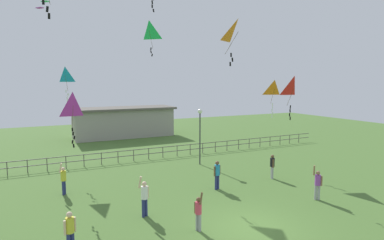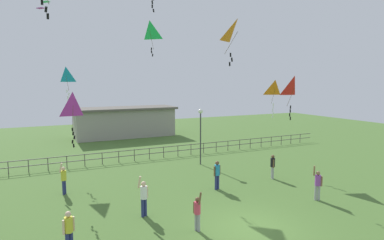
{
  "view_description": "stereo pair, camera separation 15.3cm",
  "coord_description": "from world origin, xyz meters",
  "px_view_note": "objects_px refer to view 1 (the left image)",
  "views": [
    {
      "loc": [
        -8.29,
        -10.93,
        6.4
      ],
      "look_at": [
        0.07,
        6.07,
        4.14
      ],
      "focal_mm": 29.88,
      "sensor_mm": 36.0,
      "label": 1
    },
    {
      "loc": [
        -8.15,
        -11.0,
        6.4
      ],
      "look_at": [
        0.07,
        6.07,
        4.14
      ],
      "focal_mm": 29.88,
      "sensor_mm": 36.0,
      "label": 2
    }
  ],
  "objects_px": {
    "lamppost": "(200,124)",
    "kite_0": "(149,31)",
    "kite_3": "(274,90)",
    "person_6": "(217,173)",
    "kite_4": "(65,77)",
    "person_0": "(144,196)",
    "person_2": "(198,211)",
    "kite_1": "(73,107)",
    "person_1": "(318,183)",
    "person_5": "(63,178)",
    "person_3": "(70,230)",
    "kite_6": "(238,33)",
    "kite_2": "(294,89)",
    "person_4": "(272,165)"
  },
  "relations": [
    {
      "from": "lamppost",
      "to": "kite_0",
      "type": "distance_m",
      "value": 7.82
    },
    {
      "from": "kite_3",
      "to": "kite_0",
      "type": "bearing_deg",
      "value": 153.39
    },
    {
      "from": "person_6",
      "to": "kite_4",
      "type": "distance_m",
      "value": 12.52
    },
    {
      "from": "person_0",
      "to": "kite_3",
      "type": "bearing_deg",
      "value": 19.71
    },
    {
      "from": "person_2",
      "to": "kite_3",
      "type": "bearing_deg",
      "value": 34.14
    },
    {
      "from": "kite_0",
      "to": "kite_1",
      "type": "xyz_separation_m",
      "value": [
        -5.75,
        -4.57,
        -4.89
      ]
    },
    {
      "from": "person_2",
      "to": "person_1",
      "type": "bearing_deg",
      "value": 3.04
    },
    {
      "from": "lamppost",
      "to": "person_5",
      "type": "bearing_deg",
      "value": -165.81
    },
    {
      "from": "person_0",
      "to": "person_6",
      "type": "xyz_separation_m",
      "value": [
        5.09,
        1.83,
        -0.02
      ]
    },
    {
      "from": "person_1",
      "to": "kite_4",
      "type": "bearing_deg",
      "value": 133.83
    },
    {
      "from": "person_3",
      "to": "person_5",
      "type": "bearing_deg",
      "value": 87.51
    },
    {
      "from": "person_0",
      "to": "kite_3",
      "type": "relative_size",
      "value": 0.76
    },
    {
      "from": "lamppost",
      "to": "kite_1",
      "type": "distance_m",
      "value": 10.56
    },
    {
      "from": "person_1",
      "to": "kite_6",
      "type": "height_order",
      "value": "kite_6"
    },
    {
      "from": "person_0",
      "to": "kite_4",
      "type": "bearing_deg",
      "value": 103.74
    },
    {
      "from": "person_5",
      "to": "kite_0",
      "type": "xyz_separation_m",
      "value": [
        6.29,
        3.08,
        9.04
      ]
    },
    {
      "from": "person_0",
      "to": "person_1",
      "type": "height_order",
      "value": "person_0"
    },
    {
      "from": "person_6",
      "to": "person_0",
      "type": "bearing_deg",
      "value": -160.26
    },
    {
      "from": "person_3",
      "to": "kite_3",
      "type": "distance_m",
      "value": 16.53
    },
    {
      "from": "lamppost",
      "to": "person_0",
      "type": "distance_m",
      "value": 10.39
    },
    {
      "from": "lamppost",
      "to": "kite_1",
      "type": "bearing_deg",
      "value": -157.08
    },
    {
      "from": "person_2",
      "to": "person_3",
      "type": "relative_size",
      "value": 1.08
    },
    {
      "from": "person_6",
      "to": "kite_1",
      "type": "relative_size",
      "value": 0.59
    },
    {
      "from": "person_5",
      "to": "kite_1",
      "type": "xyz_separation_m",
      "value": [
        0.54,
        -1.49,
        4.16
      ]
    },
    {
      "from": "lamppost",
      "to": "person_0",
      "type": "xyz_separation_m",
      "value": [
        -6.89,
        -7.48,
        -2.16
      ]
    },
    {
      "from": "lamppost",
      "to": "kite_2",
      "type": "xyz_separation_m",
      "value": [
        1.85,
        -7.92,
        2.84
      ]
    },
    {
      "from": "kite_2",
      "to": "kite_3",
      "type": "bearing_deg",
      "value": 61.72
    },
    {
      "from": "person_2",
      "to": "kite_1",
      "type": "bearing_deg",
      "value": 126.17
    },
    {
      "from": "kite_1",
      "to": "kite_6",
      "type": "bearing_deg",
      "value": -33.56
    },
    {
      "from": "person_0",
      "to": "person_4",
      "type": "height_order",
      "value": "person_0"
    },
    {
      "from": "kite_0",
      "to": "kite_6",
      "type": "bearing_deg",
      "value": -82.17
    },
    {
      "from": "person_0",
      "to": "kite_1",
      "type": "xyz_separation_m",
      "value": [
        -2.68,
        3.44,
        4.08
      ]
    },
    {
      "from": "kite_3",
      "to": "kite_2",
      "type": "bearing_deg",
      "value": -118.28
    },
    {
      "from": "person_4",
      "to": "kite_1",
      "type": "xyz_separation_m",
      "value": [
        -12.17,
        1.36,
        4.17
      ]
    },
    {
      "from": "person_1",
      "to": "kite_6",
      "type": "xyz_separation_m",
      "value": [
        -4.79,
        0.83,
        7.76
      ]
    },
    {
      "from": "person_6",
      "to": "kite_1",
      "type": "height_order",
      "value": "kite_1"
    },
    {
      "from": "person_2",
      "to": "kite_1",
      "type": "distance_m",
      "value": 8.42
    },
    {
      "from": "person_1",
      "to": "person_5",
      "type": "distance_m",
      "value": 14.18
    },
    {
      "from": "person_0",
      "to": "person_3",
      "type": "bearing_deg",
      "value": -150.36
    },
    {
      "from": "person_3",
      "to": "person_4",
      "type": "bearing_deg",
      "value": 17.41
    },
    {
      "from": "kite_6",
      "to": "lamppost",
      "type": "bearing_deg",
      "value": 73.72
    },
    {
      "from": "person_2",
      "to": "kite_1",
      "type": "relative_size",
      "value": 0.6
    },
    {
      "from": "person_6",
      "to": "kite_6",
      "type": "height_order",
      "value": "kite_6"
    },
    {
      "from": "person_3",
      "to": "kite_6",
      "type": "bearing_deg",
      "value": 5.67
    },
    {
      "from": "person_1",
      "to": "kite_6",
      "type": "distance_m",
      "value": 9.15
    },
    {
      "from": "person_1",
      "to": "person_2",
      "type": "xyz_separation_m",
      "value": [
        -7.51,
        -0.4,
        -0.06
      ]
    },
    {
      "from": "lamppost",
      "to": "person_3",
      "type": "xyz_separation_m",
      "value": [
        -10.4,
        -9.48,
        -2.23
      ]
    },
    {
      "from": "kite_0",
      "to": "lamppost",
      "type": "bearing_deg",
      "value": -7.83
    },
    {
      "from": "kite_4",
      "to": "kite_6",
      "type": "relative_size",
      "value": 1.34
    },
    {
      "from": "kite_0",
      "to": "kite_2",
      "type": "distance_m",
      "value": 10.91
    }
  ]
}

